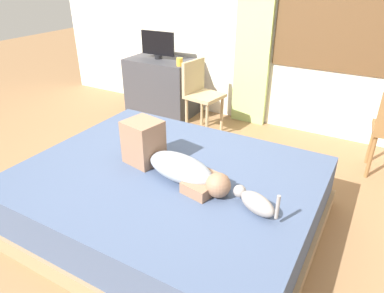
# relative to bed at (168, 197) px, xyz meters

# --- Properties ---
(ground_plane) EXTENTS (16.00, 16.00, 0.00)m
(ground_plane) POSITION_rel_bed_xyz_m (-0.07, -0.02, -0.23)
(ground_plane) COLOR olive
(back_wall_with_window) EXTENTS (6.40, 0.14, 2.90)m
(back_wall_with_window) POSITION_rel_bed_xyz_m (-0.05, 2.34, 1.22)
(back_wall_with_window) COLOR silver
(back_wall_with_window) RESTS_ON ground
(bed) EXTENTS (2.22, 1.79, 0.46)m
(bed) POSITION_rel_bed_xyz_m (0.00, 0.00, 0.00)
(bed) COLOR #997A56
(bed) RESTS_ON ground
(person_lying) EXTENTS (0.94, 0.41, 0.34)m
(person_lying) POSITION_rel_bed_xyz_m (0.03, -0.00, 0.35)
(person_lying) COLOR #8C939E
(person_lying) RESTS_ON bed
(cat) EXTENTS (0.34, 0.20, 0.21)m
(cat) POSITION_rel_bed_xyz_m (0.73, -0.12, 0.30)
(cat) COLOR gray
(cat) RESTS_ON bed
(desk) EXTENTS (0.90, 0.56, 0.74)m
(desk) POSITION_rel_bed_xyz_m (-1.36, 1.94, 0.14)
(desk) COLOR #38383D
(desk) RESTS_ON ground
(tv_monitor) EXTENTS (0.48, 0.10, 0.35)m
(tv_monitor) POSITION_rel_bed_xyz_m (-1.40, 1.94, 0.69)
(tv_monitor) COLOR black
(tv_monitor) RESTS_ON desk
(cup) EXTENTS (0.08, 0.08, 0.10)m
(cup) POSITION_rel_bed_xyz_m (-0.97, 1.76, 0.56)
(cup) COLOR gold
(cup) RESTS_ON desk
(chair_by_desk) EXTENTS (0.43, 0.43, 0.86)m
(chair_by_desk) POSITION_rel_bed_xyz_m (-0.63, 1.66, 0.28)
(chair_by_desk) COLOR tan
(chair_by_desk) RESTS_ON ground
(curtain_left) EXTENTS (0.44, 0.06, 2.43)m
(curtain_left) POSITION_rel_bed_xyz_m (-0.21, 2.22, 0.99)
(curtain_left) COLOR #ADCC75
(curtain_left) RESTS_ON ground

